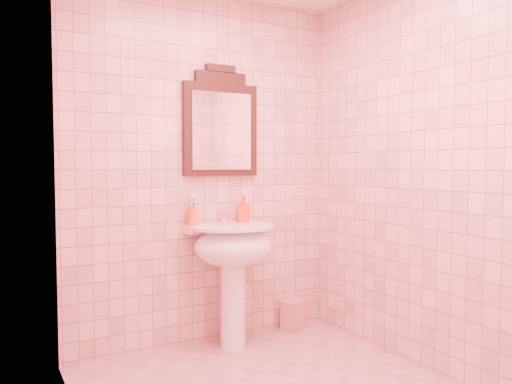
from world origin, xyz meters
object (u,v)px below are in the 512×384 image
toothbrush_cup (193,217)px  soap_dispenser (244,209)px  towel (294,314)px  pedestal_sink (233,255)px  mirror (221,125)px

toothbrush_cup → soap_dispenser: toothbrush_cup is taller
toothbrush_cup → towel: bearing=-1.0°
pedestal_sink → toothbrush_cup: 0.38m
toothbrush_cup → towel: (0.83, -0.01, -0.80)m
soap_dispenser → towel: size_ratio=0.82×
mirror → toothbrush_cup: bearing=-169.4°
soap_dispenser → towel: soap_dispenser is taller
pedestal_sink → towel: (0.59, 0.14, -0.55)m
mirror → towel: (0.59, -0.06, -1.45)m
toothbrush_cup → soap_dispenser: 0.39m
mirror → toothbrush_cup: (-0.24, -0.04, -0.65)m
mirror → toothbrush_cup: mirror is taller
towel → soap_dispenser: bearing=179.9°
toothbrush_cup → soap_dispenser: bearing=-1.9°
mirror → towel: 1.57m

